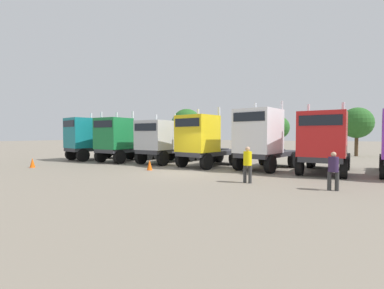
{
  "coord_description": "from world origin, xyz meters",
  "views": [
    {
      "loc": [
        8.31,
        -14.26,
        2.31
      ],
      "look_at": [
        -1.92,
        4.95,
        1.54
      ],
      "focal_mm": 25.53,
      "sensor_mm": 36.0,
      "label": 1
    }
  ],
  "objects": [
    {
      "name": "visitor_in_hivis",
      "position": [
        4.54,
        -1.5,
        1.01
      ],
      "size": [
        0.48,
        0.48,
        1.75
      ],
      "rotation": [
        0.0,
        0.0,
        4.49
      ],
      "color": "#353535",
      "rests_on": "ground"
    },
    {
      "name": "traffic_cone_mid",
      "position": [
        -2.49,
        0.12,
        0.34
      ],
      "size": [
        0.36,
        0.36,
        0.68
      ],
      "primitive_type": "cone",
      "color": "#F2590C",
      "rests_on": "ground"
    },
    {
      "name": "semi_truck_silver",
      "position": [
        -4.14,
        3.91,
        1.78
      ],
      "size": [
        3.0,
        6.39,
        4.01
      ],
      "rotation": [
        0.0,
        0.0,
        -1.65
      ],
      "color": "#333338",
      "rests_on": "ground"
    },
    {
      "name": "oak_far_centre",
      "position": [
        1.77,
        20.89,
        3.21
      ],
      "size": [
        2.86,
        2.86,
        4.67
      ],
      "color": "#4C3823",
      "rests_on": "ground"
    },
    {
      "name": "oak_far_right",
      "position": [
        10.18,
        20.14,
        3.6
      ],
      "size": [
        3.31,
        3.31,
        5.27
      ],
      "color": "#4C3823",
      "rests_on": "ground"
    },
    {
      "name": "visitor_with_camera",
      "position": [
        8.2,
        -1.6,
        0.93
      ],
      "size": [
        0.46,
        0.44,
        1.61
      ],
      "rotation": [
        0.0,
        0.0,
        4.83
      ],
      "color": "#323232",
      "rests_on": "ground"
    },
    {
      "name": "oak_far_left",
      "position": [
        -10.27,
        19.05,
        3.79
      ],
      "size": [
        4.27,
        4.27,
        5.94
      ],
      "color": "#4C3823",
      "rests_on": "ground"
    },
    {
      "name": "semi_truck_green",
      "position": [
        -8.03,
        3.28,
        1.92
      ],
      "size": [
        2.85,
        5.96,
        4.3
      ],
      "rotation": [
        0.0,
        0.0,
        -1.62
      ],
      "color": "#333338",
      "rests_on": "ground"
    },
    {
      "name": "semi_truck_white",
      "position": [
        3.97,
        3.68,
        2.07
      ],
      "size": [
        3.76,
        6.44,
        4.53
      ],
      "rotation": [
        0.0,
        0.0,
        -1.79
      ],
      "color": "#333338",
      "rests_on": "ground"
    },
    {
      "name": "traffic_cone_near",
      "position": [
        -10.64,
        -2.64,
        0.34
      ],
      "size": [
        0.36,
        0.36,
        0.67
      ],
      "primitive_type": "cone",
      "color": "#F2590C",
      "rests_on": "ground"
    },
    {
      "name": "semi_truck_yellow",
      "position": [
        -0.14,
        3.31,
        1.89
      ],
      "size": [
        3.68,
        6.24,
        4.26
      ],
      "rotation": [
        0.0,
        0.0,
        -1.78
      ],
      "color": "#333338",
      "rests_on": "ground"
    },
    {
      "name": "semi_truck_red",
      "position": [
        7.62,
        3.43,
        1.87
      ],
      "size": [
        2.92,
        6.47,
        4.2
      ],
      "rotation": [
        0.0,
        0.0,
        -1.63
      ],
      "color": "#333338",
      "rests_on": "ground"
    },
    {
      "name": "ground",
      "position": [
        0.0,
        0.0,
        0.0
      ],
      "size": [
        200.0,
        200.0,
        0.0
      ],
      "primitive_type": "plane",
      "color": "gray"
    },
    {
      "name": "semi_truck_teal",
      "position": [
        -11.8,
        3.35,
        1.99
      ],
      "size": [
        3.9,
        6.43,
        4.41
      ],
      "rotation": [
        0.0,
        0.0,
        -1.82
      ],
      "color": "#333338",
      "rests_on": "ground"
    }
  ]
}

